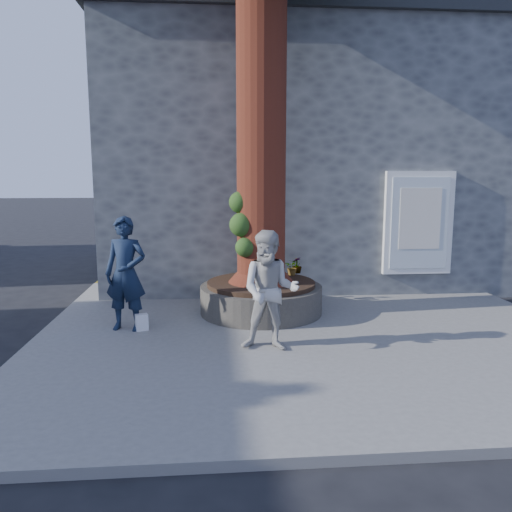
{
  "coord_description": "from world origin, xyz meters",
  "views": [
    {
      "loc": [
        -0.08,
        -7.2,
        2.67
      ],
      "look_at": [
        0.68,
        1.76,
        1.25
      ],
      "focal_mm": 35.0,
      "sensor_mm": 36.0,
      "label": 1
    }
  ],
  "objects": [
    {
      "name": "plant_c",
      "position": [
        1.62,
        2.78,
        0.89
      ],
      "size": [
        0.26,
        0.26,
        0.33
      ],
      "primitive_type": "imported",
      "rotation": [
        0.0,
        0.0,
        3.78
      ],
      "color": "gray",
      "rests_on": "planter"
    },
    {
      "name": "plant_b",
      "position": [
        0.8,
        2.85,
        0.9
      ],
      "size": [
        0.27,
        0.27,
        0.36
      ],
      "primitive_type": "imported",
      "rotation": [
        0.0,
        0.0,
        2.11
      ],
      "color": "gray",
      "rests_on": "planter"
    },
    {
      "name": "yellow_line",
      "position": [
        -3.05,
        1.0,
        0.0
      ],
      "size": [
        0.1,
        30.0,
        0.01
      ],
      "primitive_type": "cube",
      "color": "yellow",
      "rests_on": "ground"
    },
    {
      "name": "plant_d",
      "position": [
        1.49,
        2.57,
        0.88
      ],
      "size": [
        0.38,
        0.38,
        0.32
      ],
      "primitive_type": "imported",
      "rotation": [
        0.0,
        0.0,
        5.57
      ],
      "color": "gray",
      "rests_on": "planter"
    },
    {
      "name": "ground",
      "position": [
        0.0,
        0.0,
        0.0
      ],
      "size": [
        120.0,
        120.0,
        0.0
      ],
      "primitive_type": "plane",
      "color": "black",
      "rests_on": "ground"
    },
    {
      "name": "stone_shop",
      "position": [
        2.5,
        7.2,
        3.16
      ],
      "size": [
        10.3,
        8.3,
        6.3
      ],
      "color": "#4A4C4F",
      "rests_on": "ground"
    },
    {
      "name": "planter",
      "position": [
        0.8,
        2.0,
        0.41
      ],
      "size": [
        2.3,
        2.3,
        0.6
      ],
      "color": "black",
      "rests_on": "pavement"
    },
    {
      "name": "man",
      "position": [
        -1.56,
        1.13,
        1.08
      ],
      "size": [
        0.78,
        0.6,
        1.92
      ],
      "primitive_type": "imported",
      "rotation": [
        0.0,
        0.0,
        -0.21
      ],
      "color": "#131F36",
      "rests_on": "pavement"
    },
    {
      "name": "plant_a",
      "position": [
        0.86,
        2.42,
        0.91
      ],
      "size": [
        0.23,
        0.18,
        0.38
      ],
      "primitive_type": "imported",
      "rotation": [
        0.0,
        0.0,
        0.23
      ],
      "color": "gray",
      "rests_on": "planter"
    },
    {
      "name": "shopping_bag",
      "position": [
        -1.31,
        1.04,
        0.26
      ],
      "size": [
        0.23,
        0.18,
        0.28
      ],
      "primitive_type": "cube",
      "rotation": [
        0.0,
        0.0,
        0.36
      ],
      "color": "white",
      "rests_on": "pavement"
    },
    {
      "name": "pavement",
      "position": [
        1.5,
        1.0,
        0.06
      ],
      "size": [
        9.0,
        8.0,
        0.12
      ],
      "primitive_type": "cube",
      "color": "slate",
      "rests_on": "ground"
    },
    {
      "name": "woman",
      "position": [
        0.73,
        -0.07,
        1.02
      ],
      "size": [
        0.99,
        0.84,
        1.79
      ],
      "primitive_type": "imported",
      "rotation": [
        0.0,
        0.0,
        -0.2
      ],
      "color": "#AEACA7",
      "rests_on": "pavement"
    }
  ]
}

